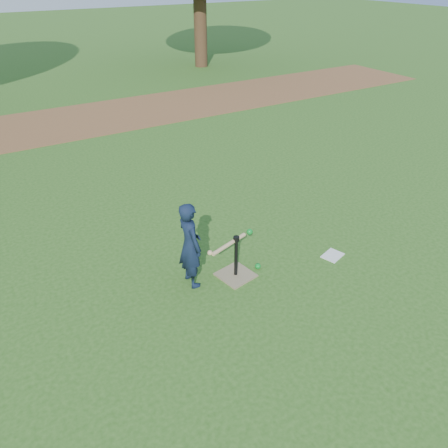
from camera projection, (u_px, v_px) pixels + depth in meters
ground at (208, 272)px, 5.90m from camera, size 80.00×80.00×0.00m
dirt_strip at (66, 122)px, 11.39m from camera, size 24.00×3.00×0.01m
child at (190, 245)px, 5.41m from camera, size 0.28×0.43×1.16m
wiffle_ball_ground at (258, 266)px, 5.94m from camera, size 0.08×0.08×0.08m
clipboard at (333, 255)px, 6.21m from camera, size 0.36×0.31×0.01m
batting_tee at (236, 269)px, 5.77m from camera, size 0.50×0.50×0.61m
swing_action at (232, 242)px, 5.50m from camera, size 0.74×0.23×0.09m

